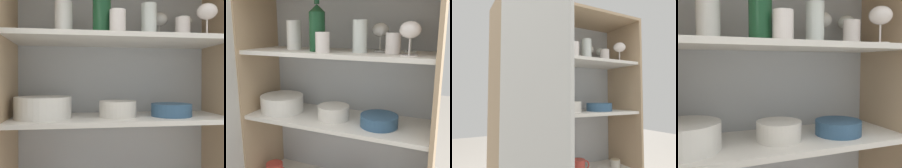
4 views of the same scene
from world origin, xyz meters
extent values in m
cube|color=#B2B7BC|center=(0.00, 0.34, 0.71)|extent=(0.97, 0.02, 1.41)
cube|color=tan|center=(0.48, 0.16, 0.71)|extent=(0.02, 0.37, 1.41)
cube|color=silver|center=(0.00, 0.16, 0.77)|extent=(0.93, 0.33, 0.02)
cube|color=silver|center=(0.00, 0.16, 1.11)|extent=(0.93, 0.33, 0.02)
cylinder|color=silver|center=(-0.03, 0.06, 1.17)|extent=(0.07, 0.07, 0.09)
cylinder|color=white|center=(0.12, 0.14, 1.20)|extent=(0.07, 0.07, 0.15)
cylinder|color=silver|center=(0.28, 0.14, 1.17)|extent=(0.07, 0.07, 0.09)
cylinder|color=white|center=(-0.24, 0.16, 1.20)|extent=(0.08, 0.08, 0.15)
cylinder|color=white|center=(0.34, 0.26, 1.12)|extent=(0.06, 0.06, 0.01)
cylinder|color=white|center=(0.34, 0.26, 1.16)|extent=(0.01, 0.01, 0.07)
ellipsoid|color=white|center=(0.34, 0.26, 1.23)|extent=(0.08, 0.08, 0.06)
cylinder|color=white|center=(0.20, 0.22, 1.12)|extent=(0.06, 0.06, 0.01)
cylinder|color=white|center=(0.20, 0.22, 1.16)|extent=(0.01, 0.01, 0.06)
ellipsoid|color=white|center=(0.20, 0.22, 1.22)|extent=(0.08, 0.08, 0.06)
cylinder|color=silver|center=(0.36, 0.07, 1.12)|extent=(0.07, 0.07, 0.01)
cylinder|color=silver|center=(0.36, 0.07, 1.16)|extent=(0.01, 0.01, 0.06)
ellipsoid|color=silver|center=(0.36, 0.07, 1.23)|extent=(0.09, 0.09, 0.07)
cylinder|color=#194728|center=(-0.09, 0.12, 1.21)|extent=(0.08, 0.08, 0.18)
cylinder|color=white|center=(-0.33, 0.15, 0.78)|extent=(0.23, 0.23, 0.01)
cylinder|color=white|center=(-0.33, 0.15, 0.79)|extent=(0.23, 0.23, 0.01)
cylinder|color=white|center=(-0.33, 0.15, 0.80)|extent=(0.23, 0.23, 0.01)
cylinder|color=white|center=(-0.33, 0.15, 0.81)|extent=(0.23, 0.23, 0.01)
cylinder|color=white|center=(-0.33, 0.15, 0.82)|extent=(0.23, 0.23, 0.01)
cylinder|color=white|center=(-0.33, 0.15, 0.83)|extent=(0.23, 0.23, 0.01)
cylinder|color=white|center=(-0.33, 0.15, 0.83)|extent=(0.23, 0.23, 0.01)
cylinder|color=white|center=(-0.33, 0.15, 0.84)|extent=(0.23, 0.23, 0.01)
cylinder|color=white|center=(-0.33, 0.15, 0.85)|extent=(0.23, 0.23, 0.01)
cylinder|color=white|center=(-0.33, 0.15, 0.86)|extent=(0.23, 0.23, 0.01)
cylinder|color=#33567A|center=(0.23, 0.14, 0.80)|extent=(0.18, 0.18, 0.06)
torus|color=#33567A|center=(0.23, 0.14, 0.83)|extent=(0.18, 0.18, 0.01)
cylinder|color=silver|center=(-0.01, 0.15, 0.81)|extent=(0.16, 0.16, 0.07)
torus|color=silver|center=(-0.01, 0.15, 0.84)|extent=(0.16, 0.16, 0.01)
camera|label=1|loc=(-0.20, -0.97, 0.93)|focal=42.00mm
camera|label=2|loc=(0.51, -1.01, 1.24)|focal=42.00mm
camera|label=3|loc=(-0.73, -1.08, 0.88)|focal=35.00mm
camera|label=4|loc=(-0.31, -0.72, 1.05)|focal=42.00mm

